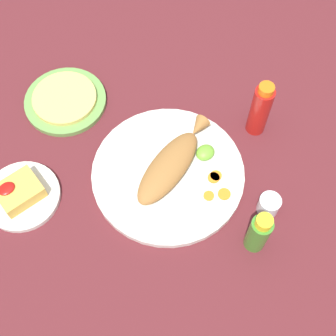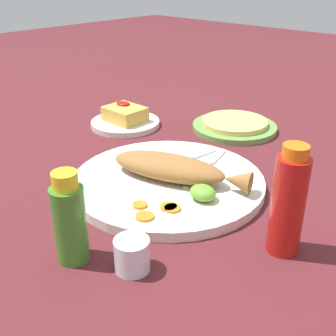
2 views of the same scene
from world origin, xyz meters
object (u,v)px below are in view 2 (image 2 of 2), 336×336
at_px(salt_cup, 132,257).
at_px(fried_fish, 174,168).
at_px(tortilla_plate, 234,127).
at_px(main_plate, 168,182).
at_px(hot_sauce_bottle_red, 288,203).
at_px(fork_far, 208,165).
at_px(hot_sauce_bottle_green, 70,220).
at_px(side_plate_fries, 125,123).
at_px(fork_near, 189,158).

bearing_deg(salt_cup, fried_fish, -61.45).
height_order(fried_fish, tortilla_plate, fried_fish).
height_order(main_plate, hot_sauce_bottle_red, hot_sauce_bottle_red).
bearing_deg(main_plate, tortilla_plate, -76.56).
bearing_deg(tortilla_plate, main_plate, 103.44).
height_order(fried_fish, hot_sauce_bottle_red, hot_sauce_bottle_red).
bearing_deg(main_plate, fork_far, -104.25).
bearing_deg(hot_sauce_bottle_red, salt_cup, 54.35).
xyz_separation_m(hot_sauce_bottle_red, hot_sauce_bottle_green, (0.21, 0.22, -0.02)).
xyz_separation_m(hot_sauce_bottle_red, salt_cup, (0.13, 0.18, -0.06)).
relative_size(side_plate_fries, tortilla_plate, 0.84).
height_order(fried_fish, hot_sauce_bottle_green, hot_sauce_bottle_green).
bearing_deg(hot_sauce_bottle_red, tortilla_plate, -46.96).
bearing_deg(hot_sauce_bottle_red, fried_fish, -7.41).
bearing_deg(hot_sauce_bottle_red, hot_sauce_bottle_green, 46.72).
bearing_deg(side_plate_fries, hot_sauce_bottle_green, 130.28).
distance_m(fork_near, side_plate_fries, 0.29).
relative_size(fried_fish, salt_cup, 5.48).
bearing_deg(side_plate_fries, hot_sauce_bottle_red, 161.11).
height_order(main_plate, fork_near, fork_near).
bearing_deg(salt_cup, hot_sauce_bottle_green, 27.45).
bearing_deg(hot_sauce_bottle_green, hot_sauce_bottle_red, -133.28).
height_order(main_plate, fried_fish, fried_fish).
distance_m(fried_fish, hot_sauce_bottle_red, 0.25).
distance_m(hot_sauce_bottle_red, hot_sauce_bottle_green, 0.30).
bearing_deg(fork_near, hot_sauce_bottle_red, -105.49).
relative_size(fork_far, hot_sauce_bottle_green, 1.32).
xyz_separation_m(fried_fish, hot_sauce_bottle_red, (-0.24, 0.03, 0.04)).
relative_size(main_plate, hot_sauce_bottle_red, 2.16).
bearing_deg(salt_cup, main_plate, -58.69).
xyz_separation_m(fried_fish, fork_far, (-0.01, -0.09, -0.02)).
xyz_separation_m(main_plate, fork_far, (-0.02, -0.09, 0.01)).
relative_size(main_plate, fork_near, 1.94).
distance_m(main_plate, fork_far, 0.09).
bearing_deg(fried_fish, hot_sauce_bottle_red, 154.00).
relative_size(fork_far, salt_cup, 3.68).
height_order(fried_fish, side_plate_fries, fried_fish).
bearing_deg(hot_sauce_bottle_green, fork_near, -77.98).
bearing_deg(fork_far, hot_sauce_bottle_green, 168.15).
distance_m(fork_far, side_plate_fries, 0.33).
relative_size(fork_near, hot_sauce_bottle_green, 1.35).
bearing_deg(fried_fish, main_plate, -0.00).
bearing_deg(tortilla_plate, side_plate_fries, 36.94).
relative_size(fork_near, hot_sauce_bottle_red, 1.11).
bearing_deg(salt_cup, fork_far, -70.90).
distance_m(hot_sauce_bottle_green, salt_cup, 0.10).
xyz_separation_m(fried_fish, salt_cup, (-0.11, 0.21, -0.02)).
bearing_deg(fried_fish, tortilla_plate, -93.15).
bearing_deg(fork_near, main_plate, -157.28).
xyz_separation_m(fork_far, hot_sauce_bottle_red, (-0.23, 0.12, 0.06)).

